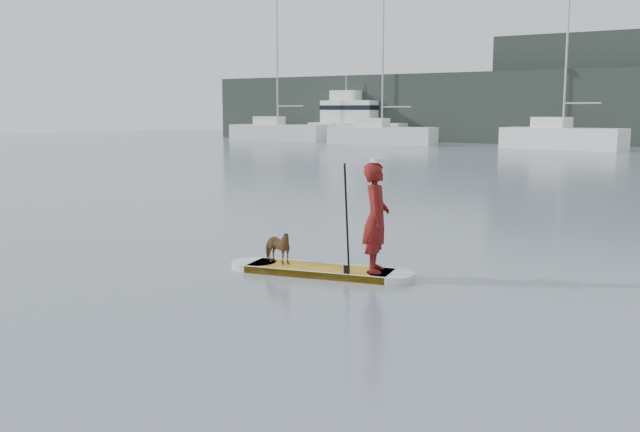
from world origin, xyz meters
The scene contains 11 objects.
ground centered at (0.00, 0.00, 0.00)m, with size 140.00×140.00×0.00m, color slate.
paddleboard centered at (-3.50, 1.38, 0.06)m, with size 3.26×1.26×0.12m.
paddler centered at (-2.53, 1.56, 1.02)m, with size 0.66×0.43×1.81m, color maroon.
white_cap centered at (-2.53, 1.56, 1.96)m, with size 0.22×0.22×0.07m, color silver.
dog centered at (-4.29, 1.23, 0.41)m, with size 0.31×0.69×0.58m, color #53361C.
paddle centered at (-2.86, 1.17, 0.80)m, with size 0.10×0.30×2.00m.
sailboat_a centered at (-35.05, 45.58, 0.88)m, with size 9.00×4.11×12.58m.
sailboat_b centered at (-23.57, 44.00, 0.91)m, with size 8.97×3.36×13.05m.
sailboat_c centered at (-9.22, 44.24, 0.91)m, with size 8.86×4.10×12.25m.
motor_yacht_b centered at (-28.86, 49.30, 1.70)m, with size 9.27×3.38×6.06m.
shore_building_west centered at (-10.00, 54.00, 4.50)m, with size 14.00×4.00×9.00m, color #202822.
Camera 1 is at (2.70, -8.79, 2.77)m, focal length 40.00 mm.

